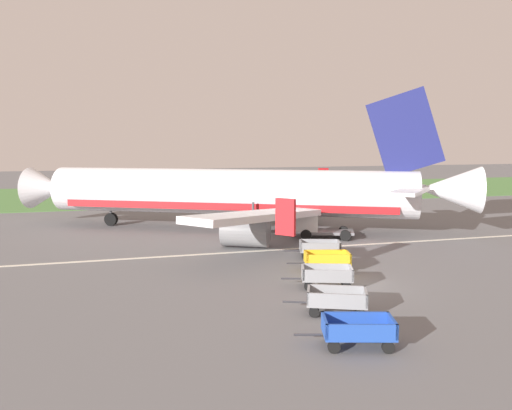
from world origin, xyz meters
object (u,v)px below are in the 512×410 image
Objects in this scene: airplane at (241,193)px; baggage_cart_second_in_row at (336,300)px; service_truck_beside_carts at (313,224)px; baggage_cart_third_in_row at (327,276)px; baggage_cart_nearest at (358,331)px; baggage_cart_fourth_in_row at (327,260)px; baggage_cart_far_end at (320,248)px.

airplane is 9.87× the size of baggage_cart_second_in_row.
baggage_cart_second_in_row is at bearing -93.04° from airplane.
baggage_cart_third_in_row is at bearing -109.00° from service_truck_beside_carts.
baggage_cart_fourth_in_row is at bearing 72.23° from baggage_cart_nearest.
baggage_cart_second_in_row is at bearing -110.44° from baggage_cart_fourth_in_row.
airplane is 9.71× the size of baggage_cart_far_end.
service_truck_beside_carts reaches higher than baggage_cart_fourth_in_row.
baggage_cart_third_in_row is at bearing -113.79° from baggage_cart_fourth_in_row.
baggage_cart_second_in_row is 0.98× the size of baggage_cart_fourth_in_row.
service_truck_beside_carts is (4.34, -4.89, -1.95)m from airplane.
baggage_cart_third_in_row is at bearing -89.81° from airplane.
baggage_cart_third_in_row is 0.99× the size of baggage_cart_fourth_in_row.
baggage_cart_second_in_row is 7.31m from baggage_cart_fourth_in_row.
baggage_cart_far_end is at bearing 74.53° from baggage_cart_fourth_in_row.
baggage_cart_nearest and baggage_cart_far_end have the same top height.
service_truck_beside_carts is at bearing -48.36° from airplane.
airplane is 11.62m from baggage_cart_far_end.
baggage_cart_nearest is 14.00m from baggage_cart_far_end.
service_truck_beside_carts is at bearing 72.68° from baggage_cart_fourth_in_row.
baggage_cart_far_end is (0.85, 3.08, 0.00)m from baggage_cart_fourth_in_row.
baggage_cart_fourth_in_row is 1.00× the size of baggage_cart_far_end.
service_truck_beside_carts is at bearing 71.00° from baggage_cart_third_in_row.
baggage_cart_fourth_in_row is 3.20m from baggage_cart_far_end.
baggage_cart_nearest is at bearing -94.35° from airplane.
baggage_cart_third_in_row and baggage_cart_far_end have the same top height.
service_truck_beside_carts reaches higher than baggage_cart_nearest.
baggage_cart_far_end is (2.29, -11.13, -2.45)m from airplane.
baggage_cart_nearest is at bearing -107.56° from service_truck_beside_carts.
baggage_cart_fourth_in_row is at bearing -105.47° from baggage_cart_far_end.
baggage_cart_second_in_row and baggage_cart_far_end have the same top height.
baggage_cart_far_end is at bearing 72.75° from baggage_cart_nearest.
airplane is 9.68× the size of baggage_cart_fourth_in_row.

